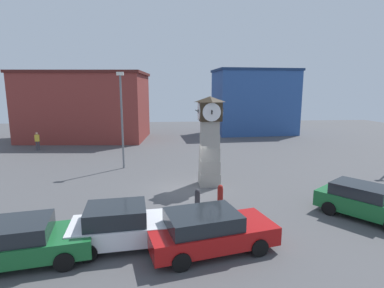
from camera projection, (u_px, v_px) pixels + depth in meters
name	position (u px, v px, depth m)	size (l,w,h in m)	color
ground_plane	(186.00, 190.00, 17.34)	(75.95, 75.95, 0.00)	#4C4C4F
clock_tower	(210.00, 140.00, 17.88)	(1.71, 1.75, 5.36)	#9F9A90
bollard_near_tower	(197.00, 199.00, 14.51)	(0.26, 0.26, 1.02)	#333338
bollard_mid_row	(220.00, 194.00, 15.25)	(0.29, 0.29, 0.98)	maroon
car_navy_sedan	(20.00, 241.00, 9.98)	(4.71, 2.68, 1.44)	#19602D
car_near_tower	(122.00, 225.00, 11.05)	(4.06, 2.27, 1.56)	silver
car_by_building	(209.00, 230.00, 10.74)	(4.87, 2.90, 1.47)	#A51111
car_far_lot	(365.00, 201.00, 13.44)	(3.84, 4.34, 1.53)	#19602D
pedestrian_near_bench	(37.00, 140.00, 28.66)	(0.43, 0.30, 1.74)	#3F3F47
street_lamp_near_road	(122.00, 114.00, 21.56)	(0.50, 0.24, 6.97)	slate
warehouse_blue_far	(87.00, 106.00, 34.77)	(14.56, 9.81, 7.73)	maroon
storefront_low_left	(254.00, 102.00, 39.40)	(10.78, 6.80, 8.35)	#2D5193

